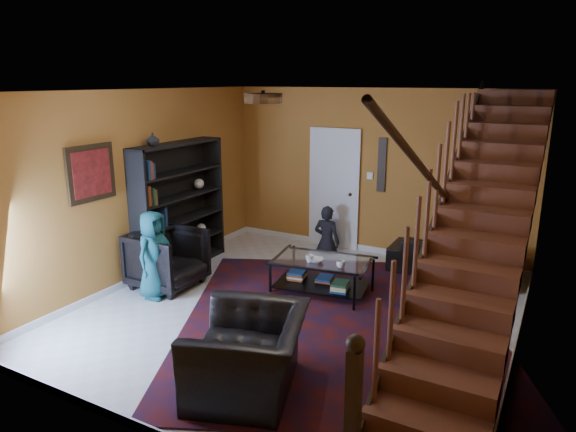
# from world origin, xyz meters

# --- Properties ---
(floor) EXTENTS (5.50, 5.50, 0.00)m
(floor) POSITION_xyz_m (0.00, 0.00, 0.00)
(floor) COLOR beige
(floor) RESTS_ON ground
(room) EXTENTS (5.50, 5.50, 5.50)m
(room) POSITION_xyz_m (-1.33, 1.33, 0.05)
(room) COLOR #B56728
(room) RESTS_ON ground
(staircase) EXTENTS (0.95, 5.02, 3.18)m
(staircase) POSITION_xyz_m (2.12, -0.00, 1.40)
(staircase) COLOR brown
(staircase) RESTS_ON floor
(bookshelf) EXTENTS (0.35, 1.80, 2.00)m
(bookshelf) POSITION_xyz_m (-2.40, 0.60, 0.96)
(bookshelf) COLOR black
(bookshelf) RESTS_ON floor
(door) EXTENTS (0.82, 0.05, 2.05)m
(door) POSITION_xyz_m (-0.70, 2.73, 1.02)
(door) COLOR silver
(door) RESTS_ON floor
(framed_picture) EXTENTS (0.04, 0.74, 0.74)m
(framed_picture) POSITION_xyz_m (-2.57, -0.90, 1.75)
(framed_picture) COLOR maroon
(framed_picture) RESTS_ON room
(wall_hanging) EXTENTS (0.14, 0.03, 0.90)m
(wall_hanging) POSITION_xyz_m (0.15, 2.73, 1.55)
(wall_hanging) COLOR black
(wall_hanging) RESTS_ON room
(ceiling_fixture) EXTENTS (0.40, 0.40, 0.10)m
(ceiling_fixture) POSITION_xyz_m (0.00, -0.80, 2.74)
(ceiling_fixture) COLOR #3F2814
(ceiling_fixture) RESTS_ON room
(rug) EXTENTS (5.23, 5.49, 0.02)m
(rug) POSITION_xyz_m (0.58, -0.01, 0.01)
(rug) COLOR #420F0B
(rug) RESTS_ON floor
(sofa) EXTENTS (1.93, 0.79, 0.56)m
(sofa) POSITION_xyz_m (1.50, 2.30, 0.28)
(sofa) COLOR black
(sofa) RESTS_ON floor
(armchair_left) EXTENTS (0.94, 0.91, 0.85)m
(armchair_left) POSITION_xyz_m (-2.05, -0.14, 0.42)
(armchair_left) COLOR black
(armchair_left) RESTS_ON floor
(armchair_right) EXTENTS (1.37, 1.47, 0.78)m
(armchair_right) POSITION_xyz_m (0.40, -1.78, 0.39)
(armchair_right) COLOR black
(armchair_right) RESTS_ON floor
(person_adult_a) EXTENTS (0.48, 0.32, 1.29)m
(person_adult_a) POSITION_xyz_m (-0.65, 2.35, 0.19)
(person_adult_a) COLOR black
(person_adult_a) RESTS_ON sofa
(person_adult_b) EXTENTS (0.68, 0.53, 1.37)m
(person_adult_b) POSITION_xyz_m (1.50, 2.35, 0.24)
(person_adult_b) COLOR black
(person_adult_b) RESTS_ON sofa
(person_child) EXTENTS (0.43, 0.62, 1.23)m
(person_child) POSITION_xyz_m (-1.95, -0.51, 0.62)
(person_child) COLOR #174C5A
(person_child) RESTS_ON armchair_left
(coffee_table) EXTENTS (1.43, 0.97, 0.50)m
(coffee_table) POSITION_xyz_m (0.01, 0.70, 0.30)
(coffee_table) COLOR black
(coffee_table) RESTS_ON floor
(cup_a) EXTENTS (0.15, 0.15, 0.09)m
(cup_a) POSITION_xyz_m (0.37, 0.52, 0.55)
(cup_a) COLOR #999999
(cup_a) RESTS_ON coffee_table
(cup_b) EXTENTS (0.11, 0.11, 0.10)m
(cup_b) POSITION_xyz_m (-0.08, 0.51, 0.55)
(cup_b) COLOR #999999
(cup_b) RESTS_ON coffee_table
(bowl) EXTENTS (0.24, 0.24, 0.05)m
(bowl) POSITION_xyz_m (-0.02, 0.57, 0.53)
(bowl) COLOR #999999
(bowl) RESTS_ON coffee_table
(vase) EXTENTS (0.18, 0.18, 0.19)m
(vase) POSITION_xyz_m (-2.41, 0.10, 2.10)
(vase) COLOR #999999
(vase) RESTS_ON bookshelf
(popcorn_bucket) EXTENTS (0.16, 0.16, 0.18)m
(popcorn_bucket) POSITION_xyz_m (-2.06, -0.45, 0.11)
(popcorn_bucket) COLOR red
(popcorn_bucket) RESTS_ON rug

